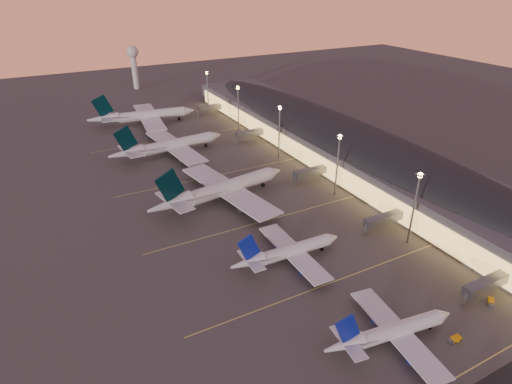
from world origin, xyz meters
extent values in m
plane|color=#43403E|center=(0.00, 0.00, 0.00)|extent=(700.00, 700.00, 0.00)
cylinder|color=silver|center=(2.13, -30.39, 3.40)|extent=(22.65, 6.65, 3.80)
cone|color=silver|center=(14.99, -32.07, 3.40)|extent=(4.06, 4.24, 3.80)
cone|color=silver|center=(-13.96, -28.30, 3.88)|extent=(10.50, 5.07, 3.80)
cube|color=silver|center=(1.05, -30.26, 2.74)|extent=(10.56, 32.61, 0.42)
cylinder|color=#0F1D93|center=(2.68, -23.36, 1.45)|extent=(5.37, 3.48, 2.85)
cylinder|color=#0F1D93|center=(0.86, -37.34, 1.45)|extent=(5.37, 3.48, 2.85)
cube|color=#0F1D93|center=(-13.46, -28.37, 8.81)|extent=(6.99, 1.46, 8.25)
cube|color=silver|center=(-12.74, -28.46, 4.45)|extent=(5.06, 11.90, 0.27)
cylinder|color=black|center=(11.43, -31.60, 0.75)|extent=(0.34, 0.34, 1.50)
cylinder|color=black|center=(11.43, -31.60, 0.53)|extent=(1.14, 0.80, 1.07)
cylinder|color=black|center=(0.68, -27.52, 0.75)|extent=(0.34, 0.34, 1.50)
cylinder|color=black|center=(0.68, -27.52, 0.53)|extent=(1.14, 0.80, 1.07)
cylinder|color=black|center=(0.00, -32.80, 0.75)|extent=(0.34, 0.34, 1.50)
cylinder|color=black|center=(0.00, -32.80, 0.53)|extent=(1.14, 0.80, 1.07)
cylinder|color=silver|center=(-2.21, 10.04, 3.61)|extent=(23.77, 4.48, 4.03)
cone|color=silver|center=(11.54, 9.78, 3.61)|extent=(3.90, 4.11, 4.03)
cone|color=silver|center=(-19.40, 10.37, 4.11)|extent=(10.78, 4.24, 4.03)
cube|color=silver|center=(-3.36, 10.06, 2.90)|extent=(7.53, 34.09, 0.44)
cylinder|color=#0F1D93|center=(-2.45, 17.52, 1.54)|extent=(5.41, 3.13, 3.03)
cylinder|color=#0F1D93|center=(-2.74, 2.57, 1.54)|extent=(5.41, 3.13, 3.03)
cube|color=#0F1D93|center=(-18.87, 10.36, 9.34)|extent=(7.40, 0.75, 8.75)
cube|color=silver|center=(-18.11, 10.34, 4.72)|extent=(4.05, 12.30, 0.28)
cylinder|color=black|center=(7.74, 9.85, 0.80)|extent=(0.33, 0.33, 1.59)
cylinder|color=black|center=(7.74, 9.85, 0.56)|extent=(1.14, 0.73, 1.13)
cylinder|color=black|center=(-4.07, 12.90, 0.80)|extent=(0.33, 0.33, 1.59)
cylinder|color=black|center=(-4.07, 12.90, 0.56)|extent=(1.14, 0.73, 1.13)
cylinder|color=black|center=(-4.17, 7.25, 0.80)|extent=(0.33, 0.33, 1.59)
cylinder|color=black|center=(-4.17, 7.25, 0.56)|extent=(1.14, 0.73, 1.13)
cylinder|color=silver|center=(-2.33, 57.52, 5.16)|extent=(38.38, 11.87, 5.74)
cone|color=silver|center=(19.41, 61.13, 5.16)|extent=(6.98, 6.66, 5.74)
cone|color=silver|center=(-29.50, 53.01, 5.88)|extent=(17.85, 8.47, 5.74)
cube|color=silver|center=(-4.14, 57.22, 4.16)|extent=(19.95, 56.53, 0.63)
cylinder|color=#5A5D63|center=(-4.93, 69.46, 2.22)|extent=(9.16, 5.65, 4.30)
cylinder|color=#5A5D63|center=(-0.93, 45.38, 2.22)|extent=(9.16, 5.65, 4.30)
cube|color=black|center=(-28.65, 53.15, 13.29)|extent=(11.31, 2.70, 12.73)
cube|color=silver|center=(-27.44, 53.35, 6.74)|extent=(9.31, 20.70, 0.40)
cylinder|color=black|center=(13.40, 60.13, 1.15)|extent=(0.53, 0.53, 2.30)
cylinder|color=black|center=(13.40, 60.13, 0.80)|extent=(1.75, 1.25, 1.61)
cylinder|color=black|center=(-6.00, 60.98, 1.15)|extent=(0.53, 0.53, 2.30)
cylinder|color=black|center=(-6.00, 60.98, 0.80)|extent=(1.75, 1.25, 1.61)
cylinder|color=black|center=(-4.69, 53.06, 1.15)|extent=(0.53, 0.53, 2.30)
cylinder|color=black|center=(-4.69, 53.06, 0.80)|extent=(1.75, 1.25, 1.61)
cylinder|color=silver|center=(-5.57, 113.91, 4.97)|extent=(36.88, 8.95, 5.52)
cone|color=silver|center=(15.54, 115.92, 4.97)|extent=(6.39, 6.05, 5.52)
cone|color=silver|center=(-31.96, 111.41, 5.66)|extent=(16.94, 7.06, 5.52)
cube|color=silver|center=(-7.33, 113.75, 4.00)|extent=(15.60, 54.14, 0.61)
cylinder|color=#5A5D63|center=(-7.27, 125.55, 2.14)|extent=(8.60, 4.90, 4.14)
cylinder|color=#5A5D63|center=(-5.05, 102.17, 2.14)|extent=(8.60, 4.90, 4.14)
cube|color=black|center=(-31.14, 111.48, 12.79)|extent=(10.92, 1.85, 12.26)
cube|color=silver|center=(-29.97, 111.60, 6.49)|extent=(7.68, 19.69, 0.39)
cylinder|color=black|center=(9.70, 115.36, 1.10)|extent=(0.48, 0.48, 2.21)
cylinder|color=black|center=(9.70, 115.36, 0.77)|extent=(1.63, 1.11, 1.55)
cylinder|color=black|center=(-8.87, 117.48, 1.10)|extent=(0.48, 0.48, 2.21)
cylinder|color=black|center=(-8.87, 117.48, 0.77)|extent=(1.63, 1.11, 1.55)
cylinder|color=black|center=(-8.14, 109.79, 1.10)|extent=(0.48, 0.48, 2.21)
cylinder|color=black|center=(-8.14, 109.79, 0.77)|extent=(1.63, 1.11, 1.55)
cylinder|color=silver|center=(-3.63, 167.67, 5.27)|extent=(39.13, 9.99, 5.86)
cone|color=silver|center=(18.72, 165.24, 5.27)|extent=(6.84, 6.49, 5.86)
cone|color=silver|center=(-31.58, 170.69, 6.00)|extent=(18.02, 7.71, 5.86)
cube|color=silver|center=(-5.50, 167.87, 4.25)|extent=(17.28, 57.49, 0.64)
cylinder|color=#5A5D63|center=(-2.91, 180.11, 2.27)|extent=(9.17, 5.31, 4.39)
cylinder|color=#5A5D63|center=(-5.60, 155.35, 2.27)|extent=(9.17, 5.31, 4.39)
cube|color=black|center=(-30.71, 170.60, 13.57)|extent=(11.58, 2.12, 13.00)
cube|color=silver|center=(-29.47, 170.47, 6.88)|extent=(8.41, 20.93, 0.41)
cylinder|color=black|center=(12.54, 165.91, 1.17)|extent=(0.52, 0.52, 2.34)
cylinder|color=black|center=(12.54, 165.91, 0.82)|extent=(1.74, 1.20, 1.64)
cylinder|color=black|center=(-6.30, 172.08, 1.17)|extent=(0.52, 0.52, 2.34)
cylinder|color=black|center=(-6.30, 172.08, 0.82)|extent=(1.74, 1.20, 1.64)
cylinder|color=black|center=(-7.18, 163.93, 1.17)|extent=(0.52, 0.52, 2.34)
cylinder|color=black|center=(-7.18, 163.93, 0.82)|extent=(1.74, 1.20, 1.64)
cube|color=#4F4F54|center=(62.00, 72.50, 6.00)|extent=(40.00, 255.00, 12.00)
ellipsoid|color=black|center=(62.00, 72.50, 12.00)|extent=(39.00, 253.00, 10.92)
cube|color=#F1BE60|center=(41.80, 72.50, 5.00)|extent=(0.40, 244.80, 8.00)
cube|color=#5A5D63|center=(34.00, -30.00, 4.50)|extent=(16.00, 3.20, 3.00)
cylinder|color=gray|center=(26.00, -30.00, 2.20)|extent=(0.70, 0.70, 4.40)
cube|color=#5A5D63|center=(34.00, 10.00, 4.50)|extent=(16.00, 3.20, 3.00)
cylinder|color=gray|center=(26.00, 10.00, 2.20)|extent=(0.70, 0.70, 4.40)
cube|color=#5A5D63|center=(34.00, 55.00, 4.50)|extent=(16.00, 3.20, 3.00)
cylinder|color=gray|center=(26.00, 55.00, 2.20)|extent=(0.70, 0.70, 4.40)
cube|color=#5A5D63|center=(34.00, 112.00, 4.50)|extent=(16.00, 3.20, 3.00)
cylinder|color=gray|center=(26.00, 112.00, 2.20)|extent=(0.70, 0.70, 4.40)
cube|color=#5A5D63|center=(34.00, 168.00, 4.50)|extent=(16.00, 3.20, 3.00)
cylinder|color=gray|center=(26.00, 168.00, 2.20)|extent=(0.70, 0.70, 4.40)
cylinder|color=gray|center=(36.00, 0.00, 12.50)|extent=(0.70, 0.70, 25.00)
cube|color=gray|center=(36.00, 0.00, 25.20)|extent=(2.20, 2.20, 0.50)
sphere|color=#FFB959|center=(36.00, 0.00, 25.00)|extent=(1.80, 1.80, 1.80)
cylinder|color=gray|center=(36.00, 40.00, 12.50)|extent=(0.70, 0.70, 25.00)
cube|color=gray|center=(36.00, 40.00, 25.20)|extent=(2.20, 2.20, 0.50)
sphere|color=#FFB959|center=(36.00, 40.00, 25.00)|extent=(1.80, 1.80, 1.80)
cylinder|color=gray|center=(36.00, 85.00, 12.50)|extent=(0.70, 0.70, 25.00)
cube|color=gray|center=(36.00, 85.00, 25.20)|extent=(2.20, 2.20, 0.50)
sphere|color=#FFB959|center=(36.00, 85.00, 25.00)|extent=(1.80, 1.80, 1.80)
cylinder|color=gray|center=(36.00, 130.00, 12.50)|extent=(0.70, 0.70, 25.00)
cube|color=gray|center=(36.00, 130.00, 25.20)|extent=(2.20, 2.20, 0.50)
sphere|color=#FFB959|center=(36.00, 130.00, 25.00)|extent=(1.80, 1.80, 1.80)
cylinder|color=gray|center=(36.00, 175.00, 12.50)|extent=(0.70, 0.70, 25.00)
cube|color=gray|center=(36.00, 175.00, 25.20)|extent=(2.20, 2.20, 0.50)
sphere|color=#FFB959|center=(36.00, 175.00, 25.00)|extent=(1.80, 1.80, 1.80)
cylinder|color=silver|center=(10.00, 260.00, 13.00)|extent=(4.40, 4.40, 26.00)
sphere|color=silver|center=(10.00, 260.00, 28.00)|extent=(9.00, 9.00, 9.00)
cube|color=#D8C659|center=(0.00, -5.00, 0.01)|extent=(90.00, 0.36, 0.00)
cube|color=#D8C659|center=(0.00, 35.00, 0.01)|extent=(90.00, 0.36, 0.00)
cube|color=#D8C659|center=(0.00, 80.00, 0.01)|extent=(90.00, 0.36, 0.00)
cube|color=#D8C659|center=(0.00, 135.00, 0.01)|extent=(90.00, 0.36, 0.00)
cube|color=#EA9905|center=(14.16, -37.37, 0.55)|extent=(2.44, 1.56, 1.11)
cube|color=#5A5D63|center=(12.35, -37.33, 0.40)|extent=(1.44, 1.34, 0.80)
cylinder|color=black|center=(15.08, -36.64, 0.22)|extent=(0.45, 0.19, 0.44)
cylinder|color=black|center=(15.04, -38.14, 0.22)|extent=(0.45, 0.19, 0.44)
cylinder|color=black|center=(13.27, -36.60, 0.22)|extent=(0.45, 0.19, 0.44)
cylinder|color=black|center=(13.23, -38.10, 0.22)|extent=(0.45, 0.19, 0.44)
cube|color=#EA9905|center=(34.25, -32.49, 0.51)|extent=(2.60, 2.47, 1.02)
cube|color=#5A5D63|center=(32.94, -33.52, 0.37)|extent=(1.76, 1.75, 0.74)
cylinder|color=black|center=(34.47, -31.43, 0.20)|extent=(0.42, 0.38, 0.41)
cylinder|color=black|center=(35.33, -32.52, 0.20)|extent=(0.42, 0.38, 0.41)
cylinder|color=black|center=(33.16, -32.46, 0.20)|extent=(0.42, 0.38, 0.41)
cylinder|color=black|center=(34.03, -33.55, 0.20)|extent=(0.42, 0.38, 0.41)
camera|label=1|loc=(-65.98, -82.43, 80.94)|focal=30.00mm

